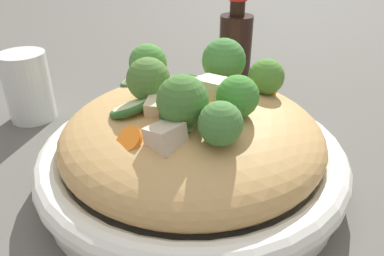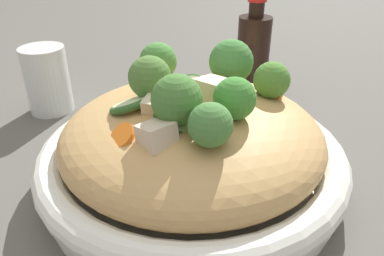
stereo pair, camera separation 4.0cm
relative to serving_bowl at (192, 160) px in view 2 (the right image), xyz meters
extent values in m
plane|color=#54544C|center=(0.00, 0.00, -0.03)|extent=(3.00, 3.00, 0.00)
cylinder|color=white|center=(0.00, 0.00, -0.02)|extent=(0.32, 0.32, 0.02)
torus|color=white|center=(0.00, 0.00, 0.01)|extent=(0.33, 0.33, 0.03)
ellipsoid|color=tan|center=(0.00, 0.00, 0.03)|extent=(0.28, 0.28, 0.08)
torus|color=tan|center=(0.00, 0.01, 0.06)|extent=(0.07, 0.07, 0.01)
torus|color=tan|center=(-0.02, -0.02, 0.06)|extent=(0.07, 0.07, 0.03)
cone|color=#9EBC6F|center=(0.04, 0.09, 0.06)|extent=(0.02, 0.02, 0.01)
sphere|color=#4C8230|center=(0.04, 0.09, 0.08)|extent=(0.05, 0.05, 0.04)
cone|color=#9FBA6F|center=(0.02, -0.04, 0.07)|extent=(0.03, 0.02, 0.02)
sphere|color=#457834|center=(0.02, -0.04, 0.09)|extent=(0.06, 0.06, 0.05)
cone|color=#9EC377|center=(-0.02, 0.08, 0.06)|extent=(0.02, 0.02, 0.02)
sphere|color=#42813A|center=(-0.02, 0.08, 0.09)|extent=(0.05, 0.05, 0.05)
cone|color=#98B675|center=(0.07, -0.04, 0.07)|extent=(0.02, 0.02, 0.02)
sphere|color=#487F3C|center=(0.07, -0.04, 0.09)|extent=(0.05, 0.05, 0.04)
cone|color=#98C36F|center=(0.05, 0.01, 0.07)|extent=(0.02, 0.02, 0.01)
sphere|color=#408833|center=(0.05, 0.01, 0.09)|extent=(0.04, 0.04, 0.04)
cone|color=#9CB872|center=(-0.11, 0.04, 0.05)|extent=(0.03, 0.03, 0.01)
sphere|color=#478739|center=(-0.11, 0.04, 0.08)|extent=(0.06, 0.06, 0.05)
cone|color=#99C37C|center=(-0.04, -0.02, 0.07)|extent=(0.02, 0.03, 0.02)
sphere|color=#4F7836|center=(-0.04, -0.02, 0.09)|extent=(0.05, 0.05, 0.04)
cylinder|color=orange|center=(0.03, 0.09, 0.06)|extent=(0.03, 0.03, 0.02)
cylinder|color=orange|center=(0.00, -0.09, 0.07)|extent=(0.03, 0.03, 0.02)
cylinder|color=orange|center=(0.04, -0.01, 0.07)|extent=(0.03, 0.03, 0.02)
cylinder|color=beige|center=(-0.04, -0.05, 0.07)|extent=(0.04, 0.04, 0.02)
torus|color=#2B5B24|center=(-0.04, -0.05, 0.07)|extent=(0.05, 0.05, 0.02)
cylinder|color=beige|center=(0.02, -0.04, 0.07)|extent=(0.04, 0.04, 0.02)
torus|color=#24522A|center=(0.02, -0.04, 0.07)|extent=(0.05, 0.05, 0.03)
cylinder|color=beige|center=(-0.11, 0.02, 0.06)|extent=(0.05, 0.05, 0.01)
torus|color=#2A5625|center=(-0.11, 0.02, 0.06)|extent=(0.06, 0.06, 0.02)
cylinder|color=beige|center=(-0.02, 0.01, 0.08)|extent=(0.05, 0.05, 0.02)
torus|color=#2D5222|center=(-0.02, 0.01, 0.08)|extent=(0.06, 0.05, 0.03)
cube|color=beige|center=(0.00, 0.02, 0.08)|extent=(0.04, 0.04, 0.03)
cube|color=beige|center=(-0.01, -0.04, 0.08)|extent=(0.03, 0.04, 0.02)
cube|color=beige|center=(0.01, 0.02, 0.08)|extent=(0.04, 0.04, 0.03)
cube|color=beige|center=(0.03, -0.07, 0.07)|extent=(0.03, 0.03, 0.03)
cylinder|color=black|center=(-0.11, 0.24, 0.04)|extent=(0.05, 0.05, 0.13)
cylinder|color=black|center=(-0.11, 0.24, 0.11)|extent=(0.02, 0.02, 0.02)
cylinder|color=silver|center=(-0.28, -0.03, 0.02)|extent=(0.06, 0.06, 0.10)
camera|label=1|loc=(0.22, -0.27, 0.24)|focal=35.21mm
camera|label=2|loc=(0.25, -0.24, 0.24)|focal=35.21mm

